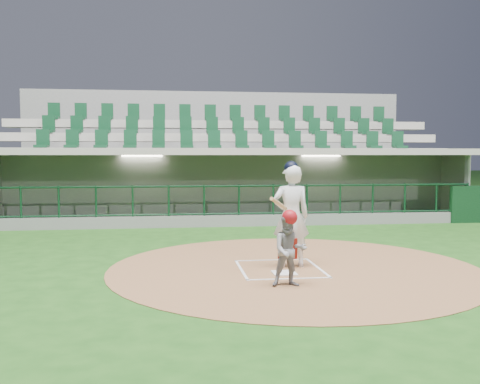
% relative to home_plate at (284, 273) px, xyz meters
% --- Properties ---
extents(ground, '(120.00, 120.00, 0.00)m').
position_rel_home_plate_xyz_m(ground, '(0.00, 0.70, -0.02)').
color(ground, '#1A4614').
rests_on(ground, ground).
extents(dirt_circle, '(7.20, 7.20, 0.01)m').
position_rel_home_plate_xyz_m(dirt_circle, '(0.30, 0.50, -0.02)').
color(dirt_circle, brown).
rests_on(dirt_circle, ground).
extents(home_plate, '(0.43, 0.43, 0.02)m').
position_rel_home_plate_xyz_m(home_plate, '(0.00, 0.00, 0.00)').
color(home_plate, silver).
rests_on(home_plate, dirt_circle).
extents(batter_box_chalk, '(1.55, 1.80, 0.01)m').
position_rel_home_plate_xyz_m(batter_box_chalk, '(0.00, 0.40, -0.00)').
color(batter_box_chalk, white).
rests_on(batter_box_chalk, ground).
extents(dugout_structure, '(16.40, 3.70, 3.00)m').
position_rel_home_plate_xyz_m(dugout_structure, '(0.14, 8.52, 0.94)').
color(dugout_structure, slate).
rests_on(dugout_structure, ground).
extents(seating_deck, '(17.00, 6.72, 5.15)m').
position_rel_home_plate_xyz_m(seating_deck, '(0.00, 11.61, 1.40)').
color(seating_deck, gray).
rests_on(seating_deck, ground).
extents(batter, '(0.91, 0.89, 2.07)m').
position_rel_home_plate_xyz_m(batter, '(0.25, 0.58, 1.02)').
color(batter, white).
rests_on(batter, dirt_circle).
extents(catcher, '(0.61, 0.48, 1.29)m').
position_rel_home_plate_xyz_m(catcher, '(-0.12, -0.94, 0.62)').
color(catcher, gray).
rests_on(catcher, dirt_circle).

